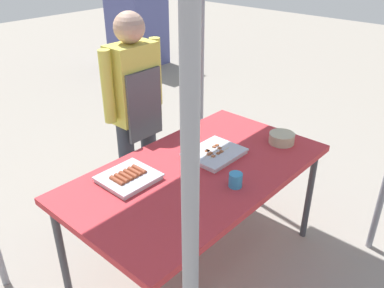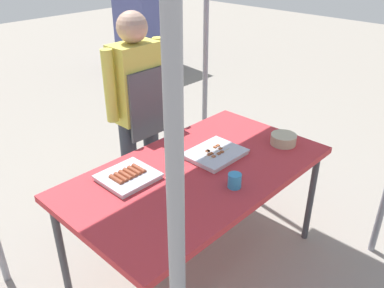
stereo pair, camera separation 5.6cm
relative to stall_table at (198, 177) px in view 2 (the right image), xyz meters
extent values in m
plane|color=gray|center=(0.00, 0.00, -0.70)|extent=(18.00, 18.00, 0.00)
cube|color=#C63338|center=(0.00, 0.00, 0.03)|extent=(1.60, 0.90, 0.04)
cylinder|color=#3F3F44|center=(0.74, -0.39, -0.34)|extent=(0.04, 0.04, 0.71)
cylinder|color=#3F3F44|center=(-0.74, 0.39, -0.34)|extent=(0.04, 0.04, 0.71)
cylinder|color=#3F3F44|center=(0.74, 0.39, -0.34)|extent=(0.04, 0.04, 0.71)
cylinder|color=gray|center=(-0.95, -0.80, 0.50)|extent=(0.04, 0.04, 2.40)
cylinder|color=gray|center=(0.95, 0.80, 0.50)|extent=(0.04, 0.04, 2.40)
cube|color=silver|center=(-0.35, 0.21, 0.06)|extent=(0.28, 0.27, 0.02)
cube|color=silver|center=(-0.35, 0.21, 0.08)|extent=(0.30, 0.28, 0.01)
cylinder|color=brown|center=(-0.43, 0.21, 0.09)|extent=(0.03, 0.11, 0.03)
cylinder|color=brown|center=(-0.40, 0.21, 0.09)|extent=(0.03, 0.11, 0.03)
cylinder|color=brown|center=(-0.37, 0.21, 0.09)|extent=(0.03, 0.11, 0.03)
cylinder|color=brown|center=(-0.34, 0.21, 0.09)|extent=(0.03, 0.11, 0.03)
cylinder|color=brown|center=(-0.31, 0.21, 0.09)|extent=(0.03, 0.11, 0.03)
cylinder|color=brown|center=(-0.27, 0.21, 0.09)|extent=(0.03, 0.11, 0.03)
cube|color=silver|center=(0.19, 0.03, 0.06)|extent=(0.33, 0.27, 0.02)
cube|color=silver|center=(0.19, 0.03, 0.08)|extent=(0.34, 0.28, 0.01)
cylinder|color=tan|center=(0.19, -0.01, 0.08)|extent=(0.20, 0.01, 0.01)
cube|color=#9E512D|center=(0.13, -0.01, 0.08)|extent=(0.02, 0.02, 0.02)
cube|color=#9E512D|center=(0.18, -0.01, 0.08)|extent=(0.02, 0.02, 0.02)
cube|color=#9E512D|center=(0.21, -0.01, 0.08)|extent=(0.02, 0.02, 0.02)
cylinder|color=tan|center=(0.19, 0.03, 0.08)|extent=(0.20, 0.01, 0.01)
cube|color=#9E512D|center=(0.15, 0.03, 0.08)|extent=(0.02, 0.02, 0.02)
cube|color=#9E512D|center=(0.24, 0.03, 0.08)|extent=(0.02, 0.02, 0.02)
cube|color=#9E512D|center=(0.13, 0.03, 0.08)|extent=(0.02, 0.02, 0.02)
cylinder|color=tan|center=(0.19, 0.06, 0.08)|extent=(0.20, 0.01, 0.01)
cube|color=#9E512D|center=(0.26, 0.06, 0.08)|extent=(0.02, 0.02, 0.02)
cube|color=#9E512D|center=(0.16, 0.06, 0.08)|extent=(0.02, 0.02, 0.02)
cube|color=#9E512D|center=(0.16, 0.06, 0.08)|extent=(0.02, 0.02, 0.02)
cube|color=#9E512D|center=(0.23, 0.06, 0.08)|extent=(0.02, 0.02, 0.02)
cylinder|color=#BFB28C|center=(0.62, -0.19, 0.09)|extent=(0.17, 0.17, 0.07)
cylinder|color=#338CBF|center=(0.00, -0.27, 0.09)|extent=(0.08, 0.08, 0.08)
cylinder|color=#333842|center=(0.07, 0.77, -0.31)|extent=(0.12, 0.12, 0.78)
cylinder|color=#333842|center=(0.29, 0.77, -0.31)|extent=(0.12, 0.12, 0.78)
cube|color=#D8CC4C|center=(0.18, 0.77, 0.36)|extent=(0.34, 0.20, 0.55)
cube|color=#4C4C51|center=(0.18, 0.66, 0.22)|extent=(0.30, 0.02, 0.50)
cylinder|color=#D8CC4C|center=(-0.04, 0.77, 0.39)|extent=(0.08, 0.08, 0.50)
cylinder|color=#D8CC4C|center=(0.40, 0.77, 0.39)|extent=(0.08, 0.08, 0.50)
sphere|color=tan|center=(0.18, 0.77, 0.74)|extent=(0.21, 0.21, 0.21)
cube|color=#4C518C|center=(2.88, 3.87, 0.18)|extent=(0.73, 0.77, 1.75)
camera|label=1|loc=(-1.52, -1.32, 1.29)|focal=37.40mm
camera|label=2|loc=(-1.49, -1.36, 1.29)|focal=37.40mm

